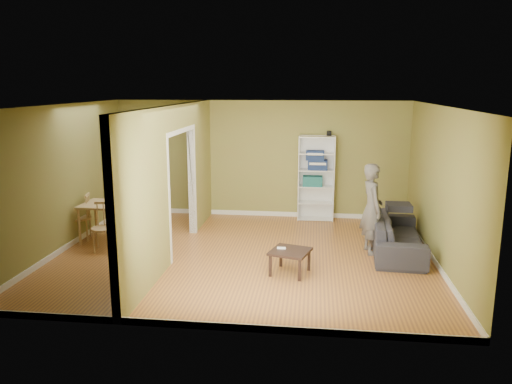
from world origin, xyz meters
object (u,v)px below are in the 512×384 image
coffee_table (290,254)px  chair_far (126,212)px  chair_left (80,217)px  chair_near (103,227)px  sofa (398,230)px  bookshelf (316,178)px  person (372,201)px  dining_table (114,208)px

coffee_table → chair_far: chair_far is taller
chair_left → chair_near: (0.71, -0.61, -0.01)m
sofa → bookshelf: bearing=38.8°
person → chair_left: 5.50m
chair_left → chair_far: (0.72, 0.53, -0.01)m
coffee_table → chair_left: size_ratio=0.64×
bookshelf → chair_left: (-4.50, -2.04, -0.48)m
chair_far → bookshelf: bearing=-145.5°
bookshelf → dining_table: size_ratio=1.58×
sofa → coffee_table: size_ratio=3.75×
sofa → bookshelf: 2.60m
coffee_table → dining_table: (-3.41, 1.29, 0.33)m
chair_left → chair_far: 0.89m
chair_near → chair_far: (0.00, 1.14, -0.00)m
person → chair_left: size_ratio=2.10×
person → chair_near: (-4.76, -0.48, -0.50)m
dining_table → chair_near: size_ratio=1.34×
bookshelf → coffee_table: (-0.39, -3.36, -0.60)m
coffee_table → chair_left: bearing=162.2°
chair_near → person: bearing=-5.4°
person → bookshelf: size_ratio=1.01×
person → chair_near: person is taller
sofa → chair_left: (-5.95, 0.05, 0.04)m
chair_near → chair_far: 1.14m
bookshelf → chair_left: bookshelf is taller
person → chair_left: (-5.48, 0.13, -0.49)m
sofa → person: (-0.48, -0.08, 0.53)m
sofa → chair_near: (-5.24, -0.56, 0.03)m
dining_table → chair_near: 0.62m
sofa → dining_table: bearing=93.8°
coffee_table → chair_left: (-4.11, 1.32, 0.12)m
coffee_table → chair_left: 4.31m
chair_near → chair_far: size_ratio=1.01×
sofa → bookshelf: (-1.45, 2.09, 0.52)m
sofa → person: bearing=103.6°
coffee_table → person: bearing=41.0°
sofa → bookshelf: size_ratio=1.16×
sofa → coffee_table: sofa is taller
person → chair_far: bearing=70.8°
person → dining_table: bearing=77.5°
coffee_table → chair_near: bearing=168.1°
sofa → chair_left: chair_left is taller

